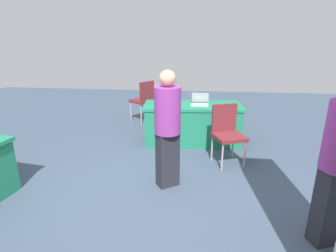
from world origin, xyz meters
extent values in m
plane|color=#3D4C60|center=(0.00, 0.00, 0.00)|extent=(14.40, 14.40, 0.00)
cube|color=#1E7A56|center=(-0.45, -1.99, 0.72)|extent=(1.87, 0.91, 0.05)
cube|color=#1E7A56|center=(-0.45, -1.99, 0.35)|extent=(1.80, 0.87, 0.70)
cylinder|color=#9E9993|center=(1.05, -3.22, 0.23)|extent=(0.03, 0.03, 0.47)
cylinder|color=#9E9993|center=(0.82, -3.52, 0.23)|extent=(0.03, 0.03, 0.47)
cylinder|color=#9E9993|center=(0.75, -2.99, 0.23)|extent=(0.03, 0.03, 0.47)
cylinder|color=#9E9993|center=(0.52, -3.29, 0.23)|extent=(0.03, 0.03, 0.47)
cube|color=maroon|center=(0.78, -3.25, 0.50)|extent=(0.62, 0.62, 0.06)
cube|color=maroon|center=(0.63, -3.13, 0.75)|extent=(0.29, 0.35, 0.45)
cylinder|color=#9E9993|center=(-1.29, -0.97, 0.22)|extent=(0.03, 0.03, 0.43)
cylinder|color=#9E9993|center=(-0.94, -0.83, 0.22)|extent=(0.03, 0.03, 0.43)
cylinder|color=#9E9993|center=(-1.15, -1.32, 0.22)|extent=(0.03, 0.03, 0.43)
cylinder|color=#9E9993|center=(-0.80, -1.18, 0.22)|extent=(0.03, 0.03, 0.43)
cube|color=maroon|center=(-1.04, -1.07, 0.46)|extent=(0.57, 0.57, 0.06)
cube|color=maroon|center=(-0.97, -1.26, 0.72)|extent=(0.40, 0.19, 0.45)
cube|color=#26262D|center=(-0.16, -0.33, 0.38)|extent=(0.33, 0.31, 0.76)
cylinder|color=#8C338C|center=(-0.16, -0.33, 1.06)|extent=(0.47, 0.47, 0.60)
sphere|color=tan|center=(-0.16, -0.33, 1.47)|extent=(0.21, 0.21, 0.21)
cube|color=#26262D|center=(-1.83, 0.60, 0.40)|extent=(0.32, 0.26, 0.80)
cube|color=silver|center=(-0.58, -1.94, 0.75)|extent=(0.33, 0.24, 0.02)
cube|color=#B7B7BC|center=(-0.59, -2.08, 0.86)|extent=(0.32, 0.09, 0.19)
sphere|color=#3F5999|center=(-0.09, -2.03, 0.81)|extent=(0.12, 0.12, 0.12)
cube|color=red|center=(-0.94, -1.99, 0.75)|extent=(0.08, 0.18, 0.01)
camera|label=1|loc=(-0.53, 2.98, 1.95)|focal=29.07mm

